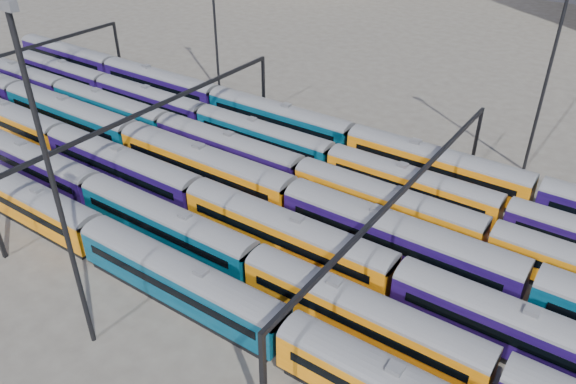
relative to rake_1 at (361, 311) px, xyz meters
The scene contains 12 objects.
ground 15.62m from the rake_1, 139.48° to the left, with size 500.00×500.00×0.00m, color #46423B.
rake_1 is the anchor object (origin of this frame).
rake_2 21.99m from the rake_1, 166.86° to the left, with size 130.67×3.19×5.37m.
rake_3 10.16m from the rake_1, 100.15° to the left, with size 160.34×3.35×5.65m.
rake_4 21.59m from the rake_1, 136.00° to the left, with size 121.79×2.97×5.00m.
rake_5 31.51m from the rake_1, 140.60° to the left, with size 96.53×2.83×4.75m.
rake_6 25.35m from the rake_1, 99.58° to the left, with size 148.78×3.11×5.24m.
gantry_0 62.64m from the rake_1, behind, with size 0.35×40.35×8.03m.
gantry_1 33.50m from the rake_1, 162.49° to the left, with size 0.35×40.35×8.03m.
gantry_2 10.95m from the rake_1, 99.64° to the left, with size 0.35×40.35×8.03m.
mast_2 23.47m from the rake_1, 144.30° to the right, with size 1.40×0.50×25.60m.
mast_3 35.98m from the rake_1, 84.46° to the left, with size 1.40×0.50×25.60m.
Camera 1 is at (24.81, -38.61, 32.73)m, focal length 35.00 mm.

